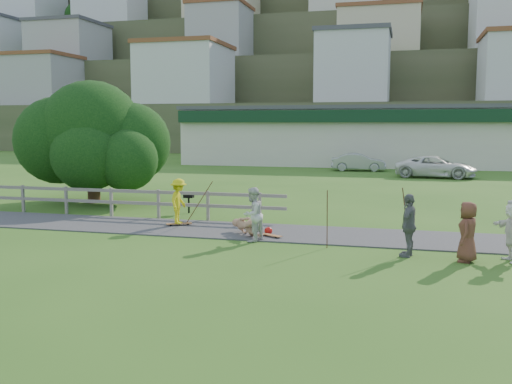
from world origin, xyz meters
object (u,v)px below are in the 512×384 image
car_white (436,167)px  bbq (189,203)px  spectator_b (409,225)px  spectator_a (253,215)px  skater_rider (179,204)px  tree (93,151)px  spectator_c (468,232)px  skater_fallen (248,226)px  car_silver (358,162)px

car_white → bbq: bearing=158.1°
spectator_b → car_white: spectator_b is taller
spectator_a → spectator_b: (4.61, -0.85, 0.03)m
skater_rider → tree: tree is taller
spectator_b → car_white: size_ratio=0.33×
skater_rider → spectator_c: bearing=-110.5°
car_white → bbq: size_ratio=6.31×
car_white → tree: (-15.69, -16.67, 1.63)m
spectator_b → bbq: spectator_b is taller
skater_fallen → car_white: 23.41m
spectator_c → tree: size_ratio=0.21×
skater_rider → bbq: bearing=11.9°
tree → skater_rider: bearing=-37.4°
car_white → spectator_b: bearing=-176.8°
skater_fallen → spectator_c: bearing=-57.8°
car_white → tree: tree is taller
spectator_b → tree: 15.77m
tree → bbq: size_ratio=9.08×
car_silver → skater_rider: bearing=165.0°
spectator_a → spectator_b: bearing=98.3°
spectator_a → car_silver: bearing=-163.3°
skater_rider → skater_fallen: skater_rider is taller
bbq → spectator_a: bearing=-53.4°
spectator_a → car_white: 24.04m
spectator_a → spectator_b: spectator_b is taller
skater_fallen → car_silver: car_silver is taller
spectator_a → car_silver: size_ratio=0.41×
spectator_b → tree: (-13.88, 7.34, 1.49)m
skater_fallen → car_silver: 26.71m
car_white → skater_rider: bearing=163.2°
tree → spectator_a: bearing=-35.0°
skater_fallen → spectator_c: size_ratio=1.08×
car_white → car_silver: bearing=59.4°
skater_rider → car_silver: (4.14, 25.61, -0.12)m
skater_rider → bbq: (-0.77, 2.90, -0.38)m
car_silver → bbq: size_ratio=4.94×
spectator_b → car_silver: spectator_b is taller
spectator_b → bbq: (-8.56, 5.58, -0.45)m
car_silver → skater_fallen: bearing=171.3°
tree → bbq: 5.93m
skater_rider → skater_fallen: bearing=-113.7°
spectator_a → car_silver: spectator_a is taller
skater_fallen → bbq: size_ratio=2.07×
spectator_b → spectator_c: size_ratio=1.08×
spectator_a → car_white: bearing=-176.8°
skater_rider → skater_fallen: 3.04m
car_silver → spectator_c: bearing=-175.7°
skater_rider → spectator_b: 8.23m
spectator_a → bbq: (-3.95, 4.73, -0.42)m
skater_fallen → tree: 10.77m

